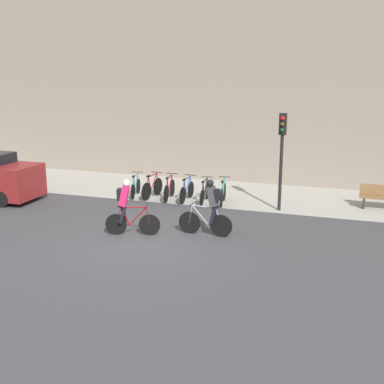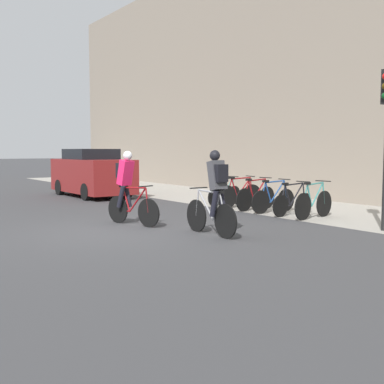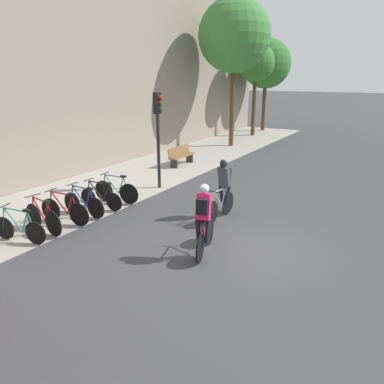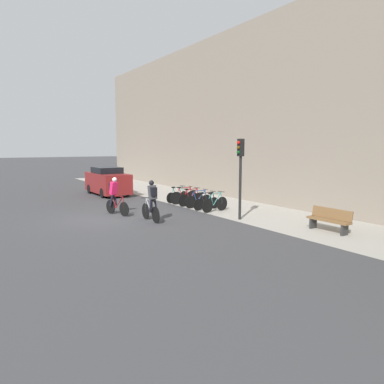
{
  "view_description": "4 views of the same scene",
  "coord_description": "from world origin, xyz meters",
  "px_view_note": "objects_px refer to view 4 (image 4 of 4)",
  "views": [
    {
      "loc": [
        5.6,
        -12.33,
        5.01
      ],
      "look_at": [
        0.34,
        3.82,
        0.72
      ],
      "focal_mm": 45.0,
      "sensor_mm": 36.0,
      "label": 1
    },
    {
      "loc": [
        9.55,
        -4.76,
        1.79
      ],
      "look_at": [
        0.63,
        1.58,
        0.84
      ],
      "focal_mm": 45.0,
      "sensor_mm": 36.0,
      "label": 2
    },
    {
      "loc": [
        -7.92,
        -3.24,
        4.12
      ],
      "look_at": [
        1.0,
        2.05,
        0.9
      ],
      "focal_mm": 35.0,
      "sensor_mm": 36.0,
      "label": 3
    },
    {
      "loc": [
        16.04,
        -5.66,
        3.24
      ],
      "look_at": [
        1.24,
        3.74,
        1.09
      ],
      "focal_mm": 35.0,
      "sensor_mm": 36.0,
      "label": 4
    }
  ],
  "objects_px": {
    "cyclist_grey": "(152,200)",
    "parked_bike_1": "(184,197)",
    "parked_bike_2": "(191,198)",
    "cyclist_pink": "(115,195)",
    "parked_bike_0": "(177,196)",
    "parked_car": "(108,181)",
    "parked_bike_5": "(215,203)",
    "traffic_light_pole": "(240,164)",
    "bench": "(329,219)",
    "parked_bike_4": "(206,202)",
    "parked_bike_3": "(198,200)"
  },
  "relations": [
    {
      "from": "parked_bike_0",
      "to": "parked_bike_1",
      "type": "xyz_separation_m",
      "value": [
        0.74,
        0.0,
        0.03
      ]
    },
    {
      "from": "parked_bike_2",
      "to": "parked_bike_1",
      "type": "bearing_deg",
      "value": 179.88
    },
    {
      "from": "cyclist_grey",
      "to": "parked_bike_4",
      "type": "height_order",
      "value": "cyclist_grey"
    },
    {
      "from": "parked_bike_0",
      "to": "traffic_light_pole",
      "type": "height_order",
      "value": "traffic_light_pole"
    },
    {
      "from": "parked_car",
      "to": "parked_bike_3",
      "type": "bearing_deg",
      "value": 16.05
    },
    {
      "from": "parked_bike_3",
      "to": "parked_bike_5",
      "type": "xyz_separation_m",
      "value": [
        1.48,
        0.0,
        0.02
      ]
    },
    {
      "from": "parked_bike_0",
      "to": "parked_bike_2",
      "type": "height_order",
      "value": "parked_bike_2"
    },
    {
      "from": "cyclist_pink",
      "to": "parked_bike_4",
      "type": "distance_m",
      "value": 4.65
    },
    {
      "from": "parked_bike_2",
      "to": "parked_bike_4",
      "type": "distance_m",
      "value": 1.48
    },
    {
      "from": "cyclist_grey",
      "to": "parked_bike_1",
      "type": "relative_size",
      "value": 1.08
    },
    {
      "from": "parked_bike_0",
      "to": "traffic_light_pole",
      "type": "bearing_deg",
      "value": -2.27
    },
    {
      "from": "cyclist_grey",
      "to": "parked_bike_3",
      "type": "xyz_separation_m",
      "value": [
        -2.03,
        3.73,
        -0.55
      ]
    },
    {
      "from": "cyclist_pink",
      "to": "parked_bike_1",
      "type": "bearing_deg",
      "value": 102.82
    },
    {
      "from": "parked_bike_4",
      "to": "parked_bike_5",
      "type": "height_order",
      "value": "parked_bike_5"
    },
    {
      "from": "parked_bike_4",
      "to": "parked_bike_0",
      "type": "bearing_deg",
      "value": 179.98
    },
    {
      "from": "parked_bike_1",
      "to": "cyclist_grey",
      "type": "bearing_deg",
      "value": -46.79
    },
    {
      "from": "parked_car",
      "to": "parked_bike_5",
      "type": "bearing_deg",
      "value": 13.56
    },
    {
      "from": "cyclist_grey",
      "to": "bench",
      "type": "xyz_separation_m",
      "value": [
        5.33,
        4.84,
        -0.47
      ]
    },
    {
      "from": "cyclist_pink",
      "to": "parked_bike_3",
      "type": "relative_size",
      "value": 1.06
    },
    {
      "from": "parked_bike_0",
      "to": "parked_bike_1",
      "type": "height_order",
      "value": "parked_bike_1"
    },
    {
      "from": "parked_bike_1",
      "to": "bench",
      "type": "bearing_deg",
      "value": 7.16
    },
    {
      "from": "parked_bike_0",
      "to": "cyclist_pink",
      "type": "bearing_deg",
      "value": -68.56
    },
    {
      "from": "cyclist_grey",
      "to": "parked_bike_1",
      "type": "distance_m",
      "value": 5.15
    },
    {
      "from": "parked_bike_5",
      "to": "traffic_light_pole",
      "type": "height_order",
      "value": "traffic_light_pole"
    },
    {
      "from": "parked_bike_2",
      "to": "parked_bike_5",
      "type": "height_order",
      "value": "parked_bike_5"
    },
    {
      "from": "parked_bike_1",
      "to": "parked_bike_2",
      "type": "bearing_deg",
      "value": -0.12
    },
    {
      "from": "parked_bike_1",
      "to": "parked_bike_2",
      "type": "relative_size",
      "value": 0.96
    },
    {
      "from": "parked_bike_1",
      "to": "parked_bike_2",
      "type": "distance_m",
      "value": 0.74
    },
    {
      "from": "parked_bike_2",
      "to": "parked_car",
      "type": "height_order",
      "value": "parked_car"
    },
    {
      "from": "cyclist_grey",
      "to": "parked_bike_5",
      "type": "relative_size",
      "value": 1.06
    },
    {
      "from": "traffic_light_pole",
      "to": "parked_bike_5",
      "type": "bearing_deg",
      "value": 173.9
    },
    {
      "from": "parked_bike_2",
      "to": "cyclist_pink",
      "type": "bearing_deg",
      "value": -86.5
    },
    {
      "from": "parked_bike_3",
      "to": "parked_car",
      "type": "bearing_deg",
      "value": -163.95
    },
    {
      "from": "parked_bike_1",
      "to": "traffic_light_pole",
      "type": "height_order",
      "value": "traffic_light_pole"
    },
    {
      "from": "cyclist_grey",
      "to": "parked_car",
      "type": "relative_size",
      "value": 0.42
    },
    {
      "from": "traffic_light_pole",
      "to": "parked_bike_3",
      "type": "bearing_deg",
      "value": 176.36
    },
    {
      "from": "parked_bike_2",
      "to": "bench",
      "type": "distance_m",
      "value": 8.17
    },
    {
      "from": "parked_bike_4",
      "to": "parked_bike_2",
      "type": "bearing_deg",
      "value": 179.94
    },
    {
      "from": "parked_bike_1",
      "to": "parked_bike_5",
      "type": "distance_m",
      "value": 2.96
    },
    {
      "from": "cyclist_grey",
      "to": "traffic_light_pole",
      "type": "xyz_separation_m",
      "value": [
        1.65,
        3.5,
        1.52
      ]
    },
    {
      "from": "cyclist_pink",
      "to": "parked_bike_1",
      "type": "height_order",
      "value": "cyclist_pink"
    },
    {
      "from": "traffic_light_pole",
      "to": "parked_car",
      "type": "height_order",
      "value": "traffic_light_pole"
    },
    {
      "from": "parked_bike_2",
      "to": "traffic_light_pole",
      "type": "bearing_deg",
      "value": -3.03
    },
    {
      "from": "traffic_light_pole",
      "to": "bench",
      "type": "height_order",
      "value": "traffic_light_pole"
    },
    {
      "from": "cyclist_pink",
      "to": "bench",
      "type": "relative_size",
      "value": 1.0
    },
    {
      "from": "cyclist_grey",
      "to": "parked_bike_0",
      "type": "relative_size",
      "value": 1.12
    },
    {
      "from": "cyclist_pink",
      "to": "parked_bike_4",
      "type": "relative_size",
      "value": 1.08
    },
    {
      "from": "bench",
      "to": "parked_car",
      "type": "bearing_deg",
      "value": -167.55
    },
    {
      "from": "cyclist_pink",
      "to": "parked_bike_5",
      "type": "relative_size",
      "value": 1.05
    },
    {
      "from": "parked_bike_0",
      "to": "parked_bike_5",
      "type": "relative_size",
      "value": 0.94
    }
  ]
}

